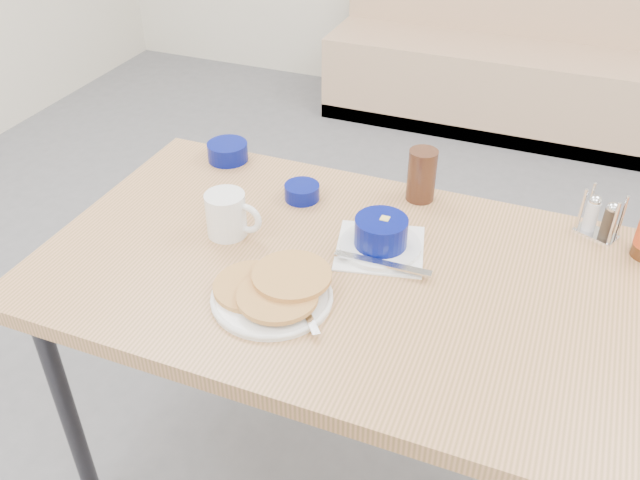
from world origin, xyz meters
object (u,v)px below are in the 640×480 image
at_px(booth_bench, 509,60).
at_px(amber_tumbler, 422,175).
at_px(coffee_mug, 228,214).
at_px(butter_bowl, 302,192).
at_px(grits_setting, 381,237).
at_px(dining_table, 354,291).
at_px(condiment_caddy, 600,220).
at_px(creamer_bowl, 228,152).
at_px(pancake_plate, 273,291).

bearing_deg(booth_bench, amber_tumbler, -88.54).
distance_m(coffee_mug, butter_bowl, 0.23).
height_order(coffee_mug, grits_setting, coffee_mug).
height_order(dining_table, coffee_mug, coffee_mug).
bearing_deg(condiment_caddy, creamer_bowl, -155.48).
relative_size(dining_table, butter_bowl, 15.73).
xyz_separation_m(booth_bench, butter_bowl, (-0.22, -2.31, 0.43)).
relative_size(pancake_plate, butter_bowl, 3.00).
bearing_deg(creamer_bowl, pancake_plate, -53.20).
distance_m(booth_bench, dining_table, 2.56).
height_order(pancake_plate, creamer_bowl, creamer_bowl).
relative_size(pancake_plate, coffee_mug, 1.94).
bearing_deg(booth_bench, grits_setting, -89.31).
height_order(coffee_mug, amber_tumbler, amber_tumbler).
xyz_separation_m(booth_bench, pancake_plate, (-0.12, -2.69, 0.43)).
xyz_separation_m(coffee_mug, amber_tumbler, (0.38, 0.32, 0.01)).
xyz_separation_m(pancake_plate, condiment_caddy, (0.61, 0.49, 0.02)).
xyz_separation_m(booth_bench, grits_setting, (0.03, -2.44, 0.45)).
xyz_separation_m(grits_setting, amber_tumbler, (0.03, 0.25, 0.03)).
xyz_separation_m(butter_bowl, condiment_caddy, (0.71, 0.11, 0.02)).
relative_size(booth_bench, grits_setting, 7.45).
bearing_deg(condiment_caddy, butter_bowl, -146.38).
bearing_deg(amber_tumbler, pancake_plate, -109.99).
bearing_deg(condiment_caddy, coffee_mug, -133.76).
relative_size(pancake_plate, creamer_bowl, 2.39).
distance_m(grits_setting, condiment_caddy, 0.52).
relative_size(booth_bench, coffee_mug, 13.80).
xyz_separation_m(creamer_bowl, condiment_caddy, (0.98, 0.00, 0.02)).
bearing_deg(coffee_mug, amber_tumbler, 40.45).
bearing_deg(butter_bowl, condiment_caddy, 9.09).
bearing_deg(amber_tumbler, creamer_bowl, 180.00).
height_order(booth_bench, amber_tumbler, booth_bench).
relative_size(booth_bench, amber_tumbler, 14.05).
height_order(coffee_mug, creamer_bowl, coffee_mug).
xyz_separation_m(coffee_mug, butter_bowl, (0.10, 0.21, -0.03)).
distance_m(booth_bench, butter_bowl, 2.36).
distance_m(pancake_plate, amber_tumbler, 0.53).
bearing_deg(dining_table, amber_tumbler, 80.66).
bearing_deg(condiment_caddy, dining_table, -120.38).
height_order(booth_bench, pancake_plate, booth_bench).
distance_m(coffee_mug, condiment_caddy, 0.86).
height_order(pancake_plate, butter_bowl, pancake_plate).
bearing_deg(pancake_plate, coffee_mug, 138.28).
bearing_deg(coffee_mug, booth_bench, 82.76).
height_order(butter_bowl, condiment_caddy, condiment_caddy).
relative_size(booth_bench, pancake_plate, 7.12).
bearing_deg(creamer_bowl, amber_tumbler, -0.00).
xyz_separation_m(creamer_bowl, amber_tumbler, (0.55, -0.00, 0.04)).
relative_size(booth_bench, dining_table, 1.36).
bearing_deg(grits_setting, coffee_mug, -168.31).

